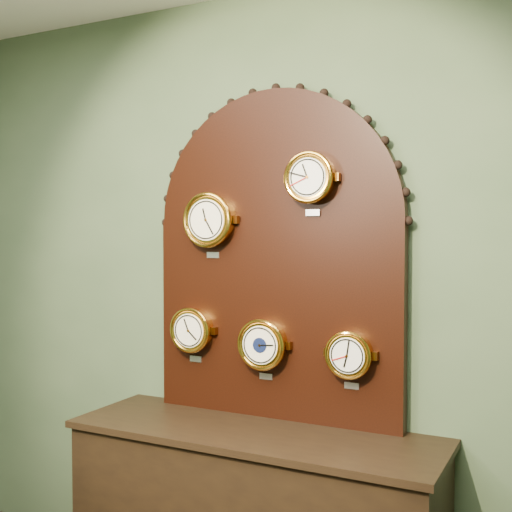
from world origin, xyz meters
The scene contains 7 objects.
wall_back centered at (0.00, 2.50, 1.40)m, with size 4.00×4.00×0.00m, color #44583C.
display_board centered at (0.00, 2.45, 1.63)m, with size 1.26×0.06×1.53m.
roman_clock centered at (-0.31, 2.38, 1.74)m, with size 0.26×0.08×0.31m.
arabic_clock centered at (0.19, 2.38, 1.92)m, with size 0.23×0.08×0.28m.
hygrometer centered at (-0.41, 2.38, 1.21)m, with size 0.22×0.08×0.27m.
barometer centered at (-0.03, 2.38, 1.17)m, with size 0.24×0.08×0.29m.
tide_clock centered at (0.38, 2.38, 1.16)m, with size 0.21×0.08×0.26m.
Camera 1 is at (1.26, -0.23, 1.69)m, focal length 45.56 mm.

